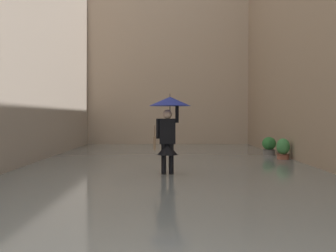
% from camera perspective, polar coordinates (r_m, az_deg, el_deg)
% --- Properties ---
extents(ground_plane, '(60.00, 60.00, 0.00)m').
position_cam_1_polar(ground_plane, '(11.39, 0.03, -6.10)').
color(ground_plane, slate).
extents(flood_water, '(8.80, 24.24, 0.09)m').
position_cam_1_polar(flood_water, '(11.38, 0.03, -5.87)').
color(flood_water, slate).
rests_on(flood_water, ground_plane).
extents(building_facade_far, '(11.60, 1.80, 10.02)m').
position_cam_1_polar(building_facade_far, '(21.60, -0.02, 10.76)').
color(building_facade_far, tan).
rests_on(building_facade_far, ground_plane).
extents(person_wading, '(1.01, 1.01, 2.02)m').
position_cam_1_polar(person_wading, '(9.82, 0.09, 0.99)').
color(person_wading, black).
rests_on(person_wading, ground_plane).
extents(potted_plant_near_left, '(0.43, 0.43, 0.76)m').
position_cam_1_polar(potted_plant_near_left, '(13.78, 15.73, -3.23)').
color(potted_plant_near_left, brown).
rests_on(potted_plant_near_left, ground_plane).
extents(potted_plant_mid_left, '(0.49, 0.49, 0.74)m').
position_cam_1_polar(potted_plant_mid_left, '(15.10, 13.88, -2.82)').
color(potted_plant_mid_left, '#66605B').
rests_on(potted_plant_mid_left, ground_plane).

